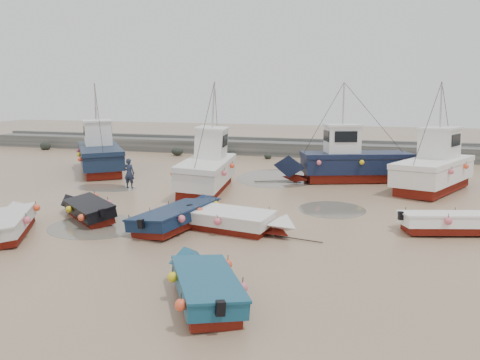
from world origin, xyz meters
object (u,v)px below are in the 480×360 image
object	(u,v)px
dinghy_1	(181,213)
cabin_boat_2	(346,161)
dinghy_2	(203,280)
dinghy_5	(237,218)
dinghy_4	(88,206)
cabin_boat_0	(100,153)
dinghy_3	(461,220)
cabin_boat_1	(208,167)
person	(130,188)
dinghy_0	(12,220)
cabin_boat_3	(438,167)

from	to	relation	value
dinghy_1	cabin_boat_2	xyz separation A→B (m)	(6.23, 12.15, 0.81)
dinghy_2	cabin_boat_2	bearing A→B (deg)	51.30
dinghy_5	cabin_boat_2	size ratio (longest dim) A/B	0.61
dinghy_1	cabin_boat_2	size ratio (longest dim) A/B	0.68
dinghy_4	cabin_boat_0	xyz separation A→B (m)	(-6.66, 11.55, 0.76)
dinghy_2	dinghy_4	size ratio (longest dim) A/B	1.09
dinghy_5	dinghy_2	bearing A→B (deg)	18.48
dinghy_3	cabin_boat_1	distance (m)	13.95
cabin_boat_1	cabin_boat_2	distance (m)	8.99
dinghy_1	person	world-z (taller)	dinghy_1
cabin_boat_2	dinghy_2	bearing A→B (deg)	152.76
dinghy_2	cabin_boat_2	size ratio (longest dim) A/B	0.53
person	dinghy_5	bearing A→B (deg)	140.72
dinghy_5	person	world-z (taller)	dinghy_5
dinghy_3	dinghy_5	xyz separation A→B (m)	(-8.90, -2.21, 0.01)
dinghy_0	dinghy_1	size ratio (longest dim) A/B	0.87
dinghy_3	cabin_boat_0	distance (m)	24.53
dinghy_1	person	bearing A→B (deg)	144.99
dinghy_4	person	world-z (taller)	dinghy_4
cabin_boat_3	cabin_boat_2	bearing A→B (deg)	-165.63
cabin_boat_1	dinghy_2	bearing A→B (deg)	-77.97
cabin_boat_3	dinghy_1	bearing A→B (deg)	-109.66
person	cabin_boat_3	bearing A→B (deg)	-167.26
dinghy_3	person	world-z (taller)	dinghy_3
dinghy_3	cabin_boat_0	size ratio (longest dim) A/B	0.67
dinghy_1	cabin_boat_1	size ratio (longest dim) A/B	0.68
dinghy_3	cabin_boat_3	distance (m)	8.97
cabin_boat_1	cabin_boat_3	size ratio (longest dim) A/B	1.10
dinghy_0	dinghy_3	world-z (taller)	same
cabin_boat_0	dinghy_4	bearing A→B (deg)	-96.10
dinghy_0	cabin_boat_0	size ratio (longest dim) A/B	0.61
dinghy_5	cabin_boat_3	bearing A→B (deg)	151.60
dinghy_1	person	distance (m)	8.89
cabin_boat_3	cabin_boat_1	bearing A→B (deg)	-137.90
dinghy_1	cabin_boat_3	size ratio (longest dim) A/B	0.74
cabin_boat_3	dinghy_5	bearing A→B (deg)	-102.17
dinghy_0	cabin_boat_3	distance (m)	22.55
dinghy_3	person	bearing A→B (deg)	-119.34
dinghy_2	dinghy_0	bearing A→B (deg)	128.92
cabin_boat_1	dinghy_4	bearing A→B (deg)	-119.63
dinghy_0	dinghy_5	distance (m)	9.14
dinghy_0	cabin_boat_1	size ratio (longest dim) A/B	0.59
dinghy_5	cabin_boat_2	distance (m)	12.88
dinghy_0	cabin_boat_2	xyz separation A→B (m)	(12.40, 15.09, 0.80)
cabin_boat_2	person	xyz separation A→B (m)	(-12.29, -5.67, -1.35)
dinghy_0	dinghy_1	bearing A→B (deg)	-3.50
dinghy_3	cabin_boat_2	xyz separation A→B (m)	(-5.20, 10.10, 0.81)
cabin_boat_0	cabin_boat_2	bearing A→B (deg)	-33.91
person	dinghy_2	bearing A→B (deg)	124.37
dinghy_5	cabin_boat_2	bearing A→B (deg)	173.85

